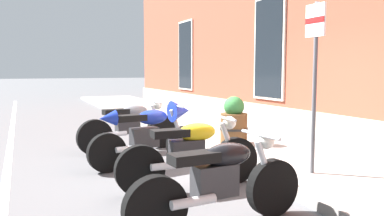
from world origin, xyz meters
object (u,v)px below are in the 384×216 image
at_px(motorcycle_yellow_naked, 191,153).
at_px(motorcycle_black_naked, 221,182).
at_px(parking_sign, 315,64).
at_px(barrel_planter, 234,123).
at_px(motorcycle_blue_sport, 151,131).
at_px(motorcycle_grey_naked, 131,126).

xyz_separation_m(motorcycle_yellow_naked, motorcycle_black_naked, (1.28, -0.25, -0.01)).
xyz_separation_m(parking_sign, barrel_planter, (-2.33, 0.10, -1.12)).
xyz_separation_m(motorcycle_black_naked, barrel_planter, (-3.21, 2.03, 0.07)).
bearing_deg(motorcycle_black_naked, motorcycle_yellow_naked, 168.80).
height_order(motorcycle_yellow_naked, motorcycle_black_naked, motorcycle_yellow_naked).
relative_size(motorcycle_blue_sport, motorcycle_yellow_naked, 0.98).
relative_size(motorcycle_grey_naked, parking_sign, 0.87).
xyz_separation_m(motorcycle_blue_sport, motorcycle_black_naked, (2.65, -0.15, -0.11)).
bearing_deg(motorcycle_blue_sport, parking_sign, 45.23).
distance_m(motorcycle_grey_naked, barrel_planter, 2.01).
xyz_separation_m(motorcycle_yellow_naked, barrel_planter, (-1.93, 1.78, 0.06)).
relative_size(motorcycle_yellow_naked, parking_sign, 0.85).
relative_size(motorcycle_blue_sport, parking_sign, 0.83).
height_order(motorcycle_black_naked, parking_sign, parking_sign).
bearing_deg(motorcycle_black_naked, barrel_planter, 147.72).
relative_size(motorcycle_yellow_naked, barrel_planter, 2.15).
bearing_deg(motorcycle_yellow_naked, motorcycle_black_naked, -11.20).
relative_size(motorcycle_grey_naked, motorcycle_black_naked, 1.03).
height_order(motorcycle_grey_naked, motorcycle_black_naked, motorcycle_grey_naked).
distance_m(motorcycle_blue_sport, barrel_planter, 1.96).
distance_m(motorcycle_blue_sport, parking_sign, 2.74).
height_order(motorcycle_yellow_naked, parking_sign, parking_sign).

